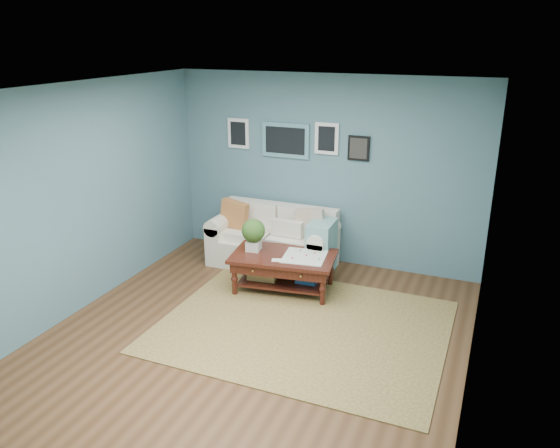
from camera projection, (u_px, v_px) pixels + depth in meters
The scene contains 4 objects.
room_shell at pixel (251, 223), 5.63m from camera, with size 5.00×5.02×2.70m.
area_rug at pixel (303, 326), 6.31m from camera, with size 3.20×2.56×0.01m, color brown.
loveseat at pixel (279, 240), 7.85m from camera, with size 1.84×0.83×0.94m.
coffee_table at pixel (278, 260), 7.10m from camera, with size 1.42×0.95×0.93m.
Camera 1 is at (2.31, -4.73, 3.22)m, focal length 35.00 mm.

